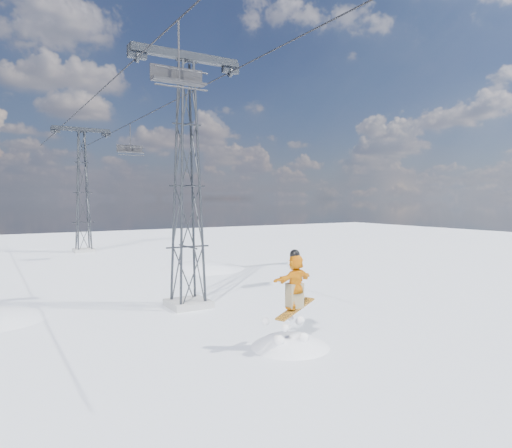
# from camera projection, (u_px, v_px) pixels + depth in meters

# --- Properties ---
(ground) EXTENTS (120.00, 120.00, 0.00)m
(ground) POSITION_uv_depth(u_px,v_px,m) (267.00, 364.00, 13.55)
(ground) COLOR white
(ground) RESTS_ON ground
(snow_terrain) EXTENTS (39.00, 37.00, 22.00)m
(snow_terrain) POSITION_uv_depth(u_px,v_px,m) (32.00, 421.00, 29.82)
(snow_terrain) COLOR white
(snow_terrain) RESTS_ON ground
(lift_tower_near) EXTENTS (5.20, 1.80, 11.43)m
(lift_tower_near) POSITION_uv_depth(u_px,v_px,m) (187.00, 187.00, 20.51)
(lift_tower_near) COLOR #999999
(lift_tower_near) RESTS_ON ground
(lift_tower_far) EXTENTS (5.20, 1.80, 11.43)m
(lift_tower_far) POSITION_uv_depth(u_px,v_px,m) (83.00, 193.00, 41.91)
(lift_tower_far) COLOR #999999
(lift_tower_far) RESTS_ON ground
(haul_cables) EXTENTS (4.46, 51.00, 0.06)m
(haul_cables) POSITION_uv_depth(u_px,v_px,m) (119.00, 109.00, 30.05)
(haul_cables) COLOR black
(haul_cables) RESTS_ON ground
(snowboarder_jump) EXTENTS (4.40, 4.40, 7.24)m
(snowboarder_jump) POSITION_uv_depth(u_px,v_px,m) (290.00, 394.00, 15.26)
(snowboarder_jump) COLOR white
(snowboarder_jump) RESTS_ON ground
(lift_chair_near) EXTENTS (1.85, 0.53, 2.29)m
(lift_chair_near) POSITION_uv_depth(u_px,v_px,m) (178.00, 76.00, 15.21)
(lift_chair_near) COLOR black
(lift_chair_near) RESTS_ON ground
(lift_chair_mid) EXTENTS (2.05, 0.59, 2.54)m
(lift_chair_mid) POSITION_uv_depth(u_px,v_px,m) (130.00, 149.00, 35.98)
(lift_chair_mid) COLOR black
(lift_chair_mid) RESTS_ON ground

